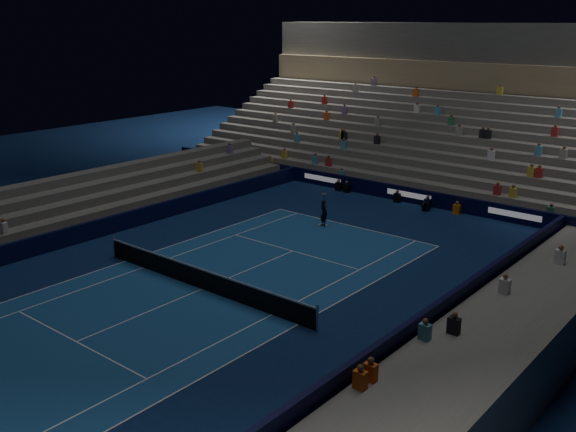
{
  "coord_description": "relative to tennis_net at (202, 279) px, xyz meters",
  "views": [
    {
      "loc": [
        19.99,
        -18.24,
        11.55
      ],
      "look_at": [
        0.0,
        6.0,
        2.0
      ],
      "focal_mm": 40.68,
      "sensor_mm": 36.0,
      "label": 1
    }
  ],
  "objects": [
    {
      "name": "grandstand_main",
      "position": [
        0.0,
        27.9,
        2.87
      ],
      "size": [
        44.0,
        15.2,
        11.2
      ],
      "color": "#62625D",
      "rests_on": "ground"
    },
    {
      "name": "grandstand_east",
      "position": [
        13.17,
        0.0,
        0.41
      ],
      "size": [
        5.0,
        37.0,
        2.5
      ],
      "color": "slate",
      "rests_on": "ground"
    },
    {
      "name": "tennis_net",
      "position": [
        0.0,
        0.0,
        0.0
      ],
      "size": [
        12.9,
        0.1,
        1.1
      ],
      "color": "#B2B2B7",
      "rests_on": "ground"
    },
    {
      "name": "court_surface",
      "position": [
        0.0,
        0.0,
        -0.5
      ],
      "size": [
        10.97,
        23.77,
        0.01
      ],
      "primitive_type": "cube",
      "color": "navy",
      "rests_on": "ground"
    },
    {
      "name": "broadcast_camera",
      "position": [
        1.72,
        17.47,
        -0.23
      ],
      "size": [
        0.49,
        0.88,
        0.53
      ],
      "color": "black",
      "rests_on": "ground"
    },
    {
      "name": "ground",
      "position": [
        0.0,
        0.0,
        -0.5
      ],
      "size": [
        90.0,
        90.0,
        0.0
      ],
      "primitive_type": "plane",
      "color": "#0B1E46",
      "rests_on": "ground"
    },
    {
      "name": "grandstand_west",
      "position": [
        -13.17,
        0.0,
        0.41
      ],
      "size": [
        5.0,
        37.0,
        2.5
      ],
      "color": "#60605C",
      "rests_on": "ground"
    },
    {
      "name": "sponsor_barrier_west",
      "position": [
        -9.7,
        0.0,
        -0.0
      ],
      "size": [
        0.25,
        37.0,
        1.0
      ],
      "primitive_type": "cube",
      "color": "black",
      "rests_on": "ground"
    },
    {
      "name": "sponsor_barrier_far",
      "position": [
        0.0,
        18.5,
        -0.0
      ],
      "size": [
        44.0,
        0.25,
        1.0
      ],
      "primitive_type": "cube",
      "color": "black",
      "rests_on": "ground"
    },
    {
      "name": "tennis_player",
      "position": [
        -1.32,
        10.86,
        0.27
      ],
      "size": [
        0.66,
        0.55,
        1.55
      ],
      "primitive_type": "imported",
      "rotation": [
        0.0,
        0.0,
        2.78
      ],
      "color": "black",
      "rests_on": "ground"
    },
    {
      "name": "sponsor_barrier_east",
      "position": [
        9.7,
        0.0,
        -0.0
      ],
      "size": [
        0.25,
        37.0,
        1.0
      ],
      "primitive_type": "cube",
      "color": "black",
      "rests_on": "ground"
    }
  ]
}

